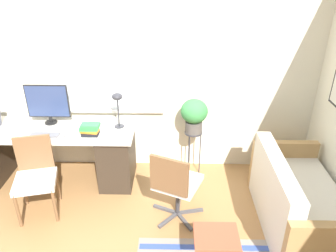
# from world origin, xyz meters

# --- Properties ---
(ground_plane) EXTENTS (14.00, 14.00, 0.00)m
(ground_plane) POSITION_xyz_m (0.00, 0.00, 0.00)
(ground_plane) COLOR #9E7042
(wall_back_with_window) EXTENTS (9.00, 0.12, 2.70)m
(wall_back_with_window) POSITION_xyz_m (-0.00, 0.78, 1.35)
(wall_back_with_window) COLOR beige
(wall_back_with_window) RESTS_ON ground_plane
(desk) EXTENTS (2.15, 0.70, 0.75)m
(desk) POSITION_xyz_m (-0.74, 0.35, 0.40)
(desk) COLOR beige
(desk) RESTS_ON ground_plane
(monitor) EXTENTS (0.52, 0.15, 0.51)m
(monitor) POSITION_xyz_m (-0.74, 0.51, 1.02)
(monitor) COLOR black
(monitor) RESTS_ON desk
(keyboard) EXTENTS (0.34, 0.11, 0.02)m
(keyboard) POSITION_xyz_m (-0.70, 0.17, 0.76)
(keyboard) COLOR slate
(keyboard) RESTS_ON desk
(mouse) EXTENTS (0.04, 0.06, 0.03)m
(mouse) POSITION_xyz_m (-0.47, 0.16, 0.76)
(mouse) COLOR slate
(mouse) RESTS_ON desk
(desk_lamp) EXTENTS (0.13, 0.13, 0.44)m
(desk_lamp) POSITION_xyz_m (0.14, 0.42, 1.09)
(desk_lamp) COLOR #2D2D33
(desk_lamp) RESTS_ON desk
(book_stack) EXTENTS (0.24, 0.15, 0.15)m
(book_stack) POSITION_xyz_m (-0.17, 0.21, 0.82)
(book_stack) COLOR black
(book_stack) RESTS_ON desk
(desk_chair_wooden) EXTENTS (0.52, 0.53, 0.88)m
(desk_chair_wooden) POSITION_xyz_m (-0.71, -0.22, 0.47)
(desk_chair_wooden) COLOR brown
(desk_chair_wooden) RESTS_ON ground_plane
(office_chair_swivel) EXTENTS (0.59, 0.61, 0.88)m
(office_chair_swivel) POSITION_xyz_m (0.84, -0.36, 0.48)
(office_chair_swivel) COLOR #47474C
(office_chair_swivel) RESTS_ON ground_plane
(couch_loveseat) EXTENTS (0.78, 1.46, 0.81)m
(couch_loveseat) POSITION_xyz_m (2.13, -0.42, 0.29)
(couch_loveseat) COLOR silver
(couch_loveseat) RESTS_ON ground_plane
(plant_stand) EXTENTS (0.23, 0.23, 0.63)m
(plant_stand) POSITION_xyz_m (1.07, 0.54, 0.54)
(plant_stand) COLOR #333338
(plant_stand) RESTS_ON ground_plane
(potted_plant) EXTENTS (0.34, 0.34, 0.44)m
(potted_plant) POSITION_xyz_m (1.07, 0.54, 0.88)
(potted_plant) COLOR #514C47
(potted_plant) RESTS_ON plant_stand
(folding_stool) EXTENTS (0.40, 0.34, 0.40)m
(folding_stool) POSITION_xyz_m (1.21, -1.00, 0.36)
(folding_stool) COLOR #B24C33
(folding_stool) RESTS_ON ground_plane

